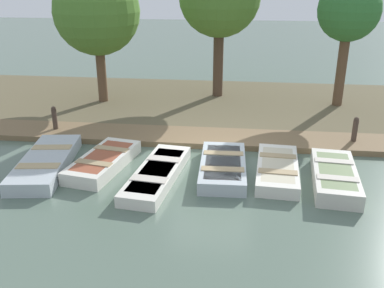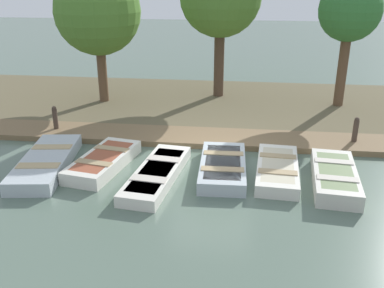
# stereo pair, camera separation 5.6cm
# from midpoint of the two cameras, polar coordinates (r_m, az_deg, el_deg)

# --- Properties ---
(ground_plane) EXTENTS (80.00, 80.00, 0.00)m
(ground_plane) POSITION_cam_midpoint_polar(r_m,az_deg,el_deg) (12.83, 2.80, -1.77)
(ground_plane) COLOR #566B5B
(shore_bank) EXTENTS (8.00, 24.00, 0.18)m
(shore_bank) POSITION_cam_midpoint_polar(r_m,az_deg,el_deg) (17.49, 4.05, 5.05)
(shore_bank) COLOR brown
(shore_bank) RESTS_ON ground_plane
(dock_walkway) EXTENTS (1.58, 16.81, 0.18)m
(dock_walkway) POSITION_cam_midpoint_polar(r_m,az_deg,el_deg) (14.05, 3.22, 0.79)
(dock_walkway) COLOR brown
(dock_walkway) RESTS_ON ground_plane
(rowboat_0) EXTENTS (3.58, 1.67, 0.40)m
(rowboat_0) POSITION_cam_midpoint_polar(r_m,az_deg,el_deg) (12.70, -18.73, -2.26)
(rowboat_0) COLOR #B2BCC1
(rowboat_0) RESTS_ON ground_plane
(rowboat_1) EXTENTS (2.90, 1.59, 0.39)m
(rowboat_1) POSITION_cam_midpoint_polar(r_m,az_deg,el_deg) (12.33, -11.60, -2.26)
(rowboat_1) COLOR silver
(rowboat_1) RESTS_ON ground_plane
(rowboat_2) EXTENTS (3.48, 1.40, 0.33)m
(rowboat_2) POSITION_cam_midpoint_polar(r_m,az_deg,el_deg) (11.46, -4.54, -3.95)
(rowboat_2) COLOR silver
(rowboat_2) RESTS_ON ground_plane
(rowboat_3) EXTENTS (2.85, 1.30, 0.37)m
(rowboat_3) POSITION_cam_midpoint_polar(r_m,az_deg,el_deg) (11.80, 4.27, -3.02)
(rowboat_3) COLOR #B2BCC1
(rowboat_3) RESTS_ON ground_plane
(rowboat_4) EXTENTS (2.88, 1.27, 0.36)m
(rowboat_4) POSITION_cam_midpoint_polar(r_m,az_deg,el_deg) (11.87, 11.45, -3.30)
(rowboat_4) COLOR silver
(rowboat_4) RESTS_ON ground_plane
(rowboat_5) EXTENTS (2.87, 1.34, 0.44)m
(rowboat_5) POSITION_cam_midpoint_polar(r_m,az_deg,el_deg) (11.74, 18.62, -4.15)
(rowboat_5) COLOR beige
(rowboat_5) RESTS_ON ground_plane
(mooring_post_near) EXTENTS (0.17, 0.17, 0.98)m
(mooring_post_near) POSITION_cam_midpoint_polar(r_m,az_deg,el_deg) (15.26, -17.65, 3.09)
(mooring_post_near) COLOR #47382D
(mooring_post_near) RESTS_ON ground_plane
(mooring_post_far) EXTENTS (0.17, 0.17, 0.98)m
(mooring_post_far) POSITION_cam_midpoint_polar(r_m,az_deg,el_deg) (14.38, 21.03, 1.51)
(mooring_post_far) COLOR #47382D
(mooring_post_far) RESTS_ON ground_plane
(park_tree_far_left) EXTENTS (3.35, 3.35, 5.42)m
(park_tree_far_left) POSITION_cam_midpoint_polar(r_m,az_deg,el_deg) (17.66, -12.39, 16.80)
(park_tree_far_left) COLOR brown
(park_tree_far_left) RESTS_ON ground_plane
(park_tree_center) EXTENTS (2.32, 2.32, 5.01)m
(park_tree_center) POSITION_cam_midpoint_polar(r_m,az_deg,el_deg) (17.65, 20.39, 16.14)
(park_tree_center) COLOR brown
(park_tree_center) RESTS_ON ground_plane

